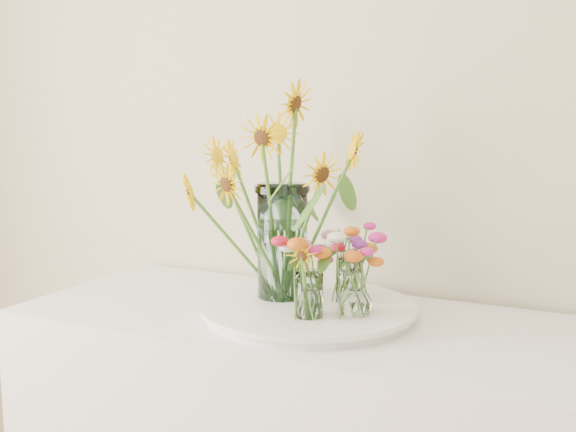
# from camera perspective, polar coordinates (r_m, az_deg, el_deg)

# --- Properties ---
(tray) EXTENTS (0.50, 0.50, 0.02)m
(tray) POSITION_cam_1_polar(r_m,az_deg,el_deg) (1.76, 1.63, -7.55)
(tray) COLOR white
(tray) RESTS_ON counter
(mason_jar) EXTENTS (0.16, 0.16, 0.29)m
(mason_jar) POSITION_cam_1_polar(r_m,az_deg,el_deg) (1.79, -0.45, -2.04)
(mason_jar) COLOR #A4CDD1
(mason_jar) RESTS_ON tray
(sunflower_bouquet) EXTENTS (1.01, 1.01, 0.53)m
(sunflower_bouquet) POSITION_cam_1_polar(r_m,az_deg,el_deg) (1.77, -0.46, 1.77)
(sunflower_bouquet) COLOR yellow
(sunflower_bouquet) RESTS_ON tray
(small_vase_a) EXTENTS (0.07, 0.07, 0.11)m
(small_vase_a) POSITION_cam_1_polar(r_m,az_deg,el_deg) (1.64, 1.66, -6.27)
(small_vase_a) COLOR white
(small_vase_a) RESTS_ON tray
(wildflower_posy_a) EXTENTS (0.18, 0.18, 0.20)m
(wildflower_posy_a) POSITION_cam_1_polar(r_m,az_deg,el_deg) (1.63, 1.67, -4.74)
(wildflower_posy_a) COLOR #CE5B11
(wildflower_posy_a) RESTS_ON tray
(small_vase_b) EXTENTS (0.10, 0.10, 0.11)m
(small_vase_b) POSITION_cam_1_polar(r_m,az_deg,el_deg) (1.66, 5.32, -6.10)
(small_vase_b) COLOR white
(small_vase_b) RESTS_ON tray
(wildflower_posy_b) EXTENTS (0.21, 0.21, 0.20)m
(wildflower_posy_b) POSITION_cam_1_polar(r_m,az_deg,el_deg) (1.65, 5.35, -4.59)
(wildflower_posy_b) COLOR #CE5B11
(wildflower_posy_b) RESTS_ON tray
(small_vase_c) EXTENTS (0.07, 0.07, 0.11)m
(small_vase_c) POSITION_cam_1_polar(r_m,az_deg,el_deg) (1.77, 4.86, -5.10)
(small_vase_c) COLOR white
(small_vase_c) RESTS_ON tray
(wildflower_posy_c) EXTENTS (0.18, 0.18, 0.20)m
(wildflower_posy_c) POSITION_cam_1_polar(r_m,az_deg,el_deg) (1.76, 4.88, -3.68)
(wildflower_posy_c) COLOR #CE5B11
(wildflower_posy_c) RESTS_ON tray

